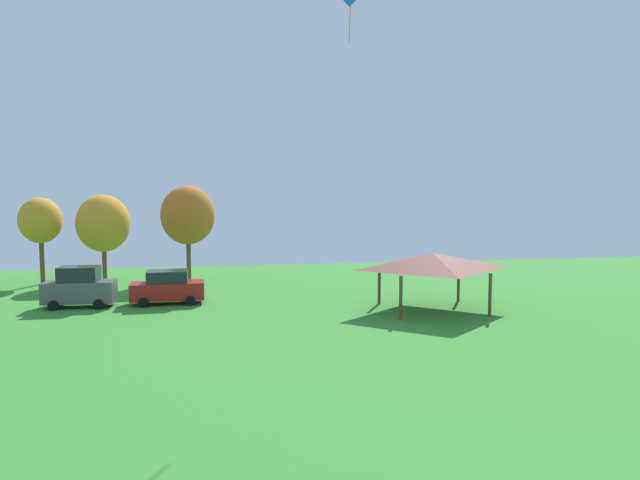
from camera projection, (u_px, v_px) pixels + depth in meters
parked_car_leftmost at (80, 287)px, 36.42m from camera, size 4.42×2.09×2.62m
parked_car_second_from_left at (168, 287)px, 37.48m from camera, size 4.76×2.22×2.22m
park_pavilion at (432, 261)px, 35.43m from camera, size 7.14×5.95×3.60m
treeline_tree_1 at (40, 221)px, 44.82m from camera, size 3.26×3.26×6.88m
treeline_tree_2 at (103, 224)px, 46.28m from camera, size 4.23×4.23×7.09m
treeline_tree_3 at (188, 215)px, 46.63m from camera, size 4.38×4.38×7.83m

